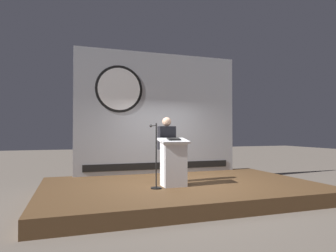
{
  "coord_description": "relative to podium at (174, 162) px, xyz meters",
  "views": [
    {
      "loc": [
        -2.51,
        -6.53,
        1.53
      ],
      "look_at": [
        -0.3,
        0.12,
        1.67
      ],
      "focal_mm": 31.22,
      "sensor_mm": 36.0,
      "label": 1
    }
  ],
  "objects": [
    {
      "name": "banner_display",
      "position": [
        0.26,
        2.12,
        1.26
      ],
      "size": [
        4.93,
        0.12,
        3.59
      ],
      "color": "#B2B7C1",
      "rests_on": "stage_platform"
    },
    {
      "name": "speaker_person",
      "position": [
        -0.01,
        0.48,
        0.27
      ],
      "size": [
        0.4,
        0.26,
        1.58
      ],
      "color": "black",
      "rests_on": "stage_platform"
    },
    {
      "name": "microphone_stand",
      "position": [
        -0.45,
        -0.09,
        -0.03
      ],
      "size": [
        0.24,
        0.6,
        1.42
      ],
      "color": "black",
      "rests_on": "stage_platform"
    },
    {
      "name": "stage_platform",
      "position": [
        0.3,
        0.28,
        -0.69
      ],
      "size": [
        6.4,
        4.0,
        0.3
      ],
      "primitive_type": "cube",
      "color": "brown",
      "rests_on": "ground"
    },
    {
      "name": "ground_plane",
      "position": [
        0.3,
        0.28,
        -0.84
      ],
      "size": [
        40.0,
        40.0,
        0.0
      ],
      "primitive_type": "plane",
      "color": "#6B6056"
    },
    {
      "name": "podium",
      "position": [
        0.0,
        0.0,
        0.0
      ],
      "size": [
        0.64,
        0.5,
        1.1
      ],
      "color": "silver",
      "rests_on": "stage_platform"
    }
  ]
}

